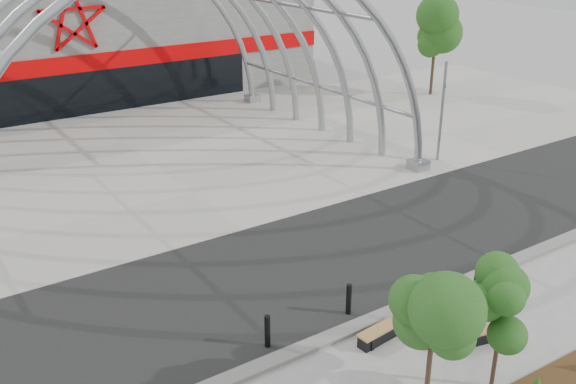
% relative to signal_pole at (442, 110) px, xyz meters
% --- Properties ---
extents(ground, '(140.00, 140.00, 0.00)m').
position_rel_signal_pole_xyz_m(ground, '(-11.75, -8.45, -2.51)').
color(ground, gray).
rests_on(ground, ground).
extents(road, '(140.00, 7.00, 0.02)m').
position_rel_signal_pole_xyz_m(road, '(-11.75, -4.95, -2.50)').
color(road, black).
rests_on(road, ground).
extents(forecourt, '(60.00, 17.00, 0.04)m').
position_rel_signal_pole_xyz_m(forecourt, '(-11.75, 7.05, -2.49)').
color(forecourt, '#A8A498').
rests_on(forecourt, ground).
extents(kerb, '(60.00, 0.50, 0.12)m').
position_rel_signal_pole_xyz_m(kerb, '(-11.75, -8.70, -2.45)').
color(kerb, slate).
rests_on(kerb, ground).
extents(arena_building, '(34.00, 15.24, 8.00)m').
position_rel_signal_pole_xyz_m(arena_building, '(-11.75, 25.00, 1.48)').
color(arena_building, slate).
rests_on(arena_building, ground).
extents(vault_canopy, '(20.80, 15.80, 20.36)m').
position_rel_signal_pole_xyz_m(vault_canopy, '(-11.75, 7.05, -2.50)').
color(vault_canopy, '#91969B').
rests_on(vault_canopy, ground).
extents(signal_pole, '(0.38, 0.66, 4.81)m').
position_rel_signal_pole_xyz_m(signal_pole, '(0.00, 0.00, 0.00)').
color(signal_pole, gray).
rests_on(signal_pole, ground).
extents(street_tree_0, '(1.69, 1.69, 3.86)m').
position_rel_signal_pole_xyz_m(street_tree_0, '(-13.06, -12.18, 0.26)').
color(street_tree_0, black).
rests_on(street_tree_0, ground).
extents(street_tree_1, '(1.38, 1.38, 3.26)m').
position_rel_signal_pole_xyz_m(street_tree_1, '(-11.06, -12.48, -0.17)').
color(street_tree_1, '#302019').
rests_on(street_tree_1, ground).
extents(bench_0, '(1.95, 0.61, 0.40)m').
position_rel_signal_pole_xyz_m(bench_0, '(-11.88, -9.48, -2.32)').
color(bench_0, black).
rests_on(bench_0, ground).
extents(bench_1, '(1.90, 0.83, 0.39)m').
position_rel_signal_pole_xyz_m(bench_1, '(-10.02, -11.04, -2.32)').
color(bench_1, black).
rests_on(bench_1, ground).
extents(bollard_1, '(0.16, 0.16, 0.98)m').
position_rel_signal_pole_xyz_m(bollard_1, '(-14.82, -8.02, -2.02)').
color(bollard_1, black).
rests_on(bollard_1, ground).
extents(bollard_2, '(0.16, 0.16, 0.99)m').
position_rel_signal_pole_xyz_m(bollard_2, '(-12.00, -8.00, -2.02)').
color(bollard_2, black).
rests_on(bollard_2, ground).
extents(bollard_3, '(0.14, 0.14, 0.89)m').
position_rel_signal_pole_xyz_m(bollard_3, '(-7.96, -9.82, -2.07)').
color(bollard_3, black).
rests_on(bollard_3, ground).
extents(bollard_4, '(0.17, 0.17, 1.03)m').
position_rel_signal_pole_xyz_m(bollard_4, '(-8.29, -9.53, -2.00)').
color(bollard_4, black).
rests_on(bollard_4, ground).
extents(bg_tree_1, '(2.70, 2.70, 5.91)m').
position_rel_signal_pole_xyz_m(bg_tree_1, '(9.25, 9.55, 1.74)').
color(bg_tree_1, '#2F2216').
rests_on(bg_tree_1, ground).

